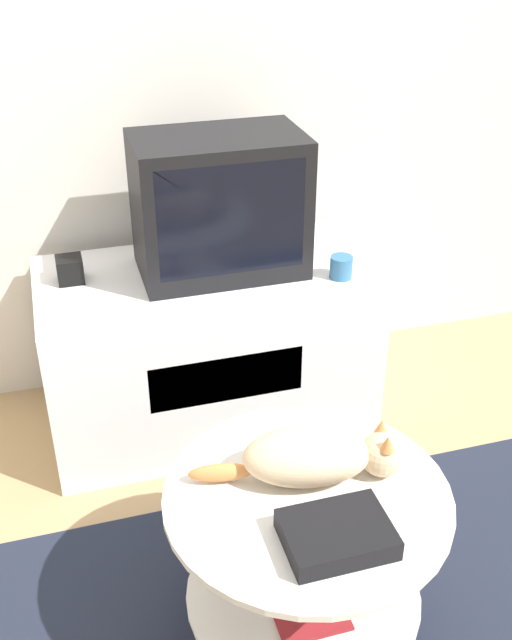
% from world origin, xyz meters
% --- Properties ---
extents(ground_plane, '(12.00, 12.00, 0.00)m').
position_xyz_m(ground_plane, '(0.00, 0.00, 0.00)').
color(ground_plane, tan).
extents(wall_back, '(8.00, 0.05, 2.60)m').
position_xyz_m(wall_back, '(0.00, 1.40, 1.30)').
color(wall_back, silver).
rests_on(wall_back, ground_plane).
extents(rug, '(1.85, 1.10, 0.02)m').
position_xyz_m(rug, '(0.00, 0.00, 0.01)').
color(rug, '#1E2333').
rests_on(rug, ground_plane).
extents(tv_stand, '(1.13, 0.59, 0.60)m').
position_xyz_m(tv_stand, '(-0.10, 1.02, 0.30)').
color(tv_stand, white).
rests_on(tv_stand, ground_plane).
extents(tv, '(0.54, 0.33, 0.46)m').
position_xyz_m(tv, '(-0.04, 1.03, 0.83)').
color(tv, black).
rests_on(tv, tv_stand).
extents(speaker, '(0.09, 0.09, 0.09)m').
position_xyz_m(speaker, '(-0.54, 1.08, 0.64)').
color(speaker, black).
rests_on(speaker, tv_stand).
extents(mug, '(0.08, 0.08, 0.08)m').
position_xyz_m(mug, '(0.33, 0.86, 0.63)').
color(mug, teal).
rests_on(mug, tv_stand).
extents(coffee_table, '(0.68, 0.68, 0.49)m').
position_xyz_m(coffee_table, '(-0.09, 0.02, 0.34)').
color(coffee_table, '#B2B2B7').
rests_on(coffee_table, rug).
extents(dvd_box, '(0.23, 0.17, 0.05)m').
position_xyz_m(dvd_box, '(-0.08, -0.15, 0.53)').
color(dvd_box, black).
rests_on(dvd_box, coffee_table).
extents(cat, '(0.51, 0.23, 0.13)m').
position_xyz_m(cat, '(-0.05, 0.07, 0.57)').
color(cat, beige).
rests_on(cat, coffee_table).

